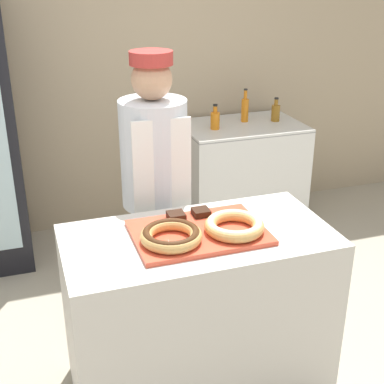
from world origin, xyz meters
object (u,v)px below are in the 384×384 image
serving_tray (199,233)px  donut_light_glaze (234,225)px  bottle_orange_b (215,120)px  donut_chocolate_glaze (171,235)px  brownie_back_left (176,216)px  bottle_orange (245,109)px  brownie_back_right (201,212)px  chest_freezer (241,174)px  baker_person (155,192)px  bottle_amber (276,112)px

serving_tray → donut_light_glaze: (0.15, -0.06, 0.05)m
serving_tray → bottle_orange_b: 1.84m
serving_tray → donut_chocolate_glaze: (-0.15, -0.06, 0.05)m
brownie_back_left → bottle_orange: size_ratio=0.30×
brownie_back_right → bottle_orange_b: bottle_orange_b is taller
brownie_back_right → serving_tray: bearing=-113.0°
donut_light_glaze → chest_freezer: size_ratio=0.29×
chest_freezer → bottle_orange_b: 0.57m
baker_person → bottle_orange_b: 1.33m
donut_light_glaze → bottle_amber: (1.13, 1.81, -0.01)m
brownie_back_left → bottle_orange: bearing=56.6°
donut_chocolate_glaze → bottle_orange_b: size_ratio=1.42×
serving_tray → donut_light_glaze: 0.17m
serving_tray → baker_person: 0.61m
donut_chocolate_glaze → brownie_back_right: 0.31m
brownie_back_left → donut_light_glaze: bearing=-44.7°
donut_chocolate_glaze → brownie_back_left: 0.24m
brownie_back_left → bottle_orange: 1.99m
donut_chocolate_glaze → bottle_orange: bottle_orange is taller
brownie_back_left → bottle_orange: bottle_orange is taller
brownie_back_left → baker_person: size_ratio=0.05×
donut_chocolate_glaze → bottle_orange: (1.19, 1.88, 0.02)m
serving_tray → bottle_amber: bottle_amber is taller
bottle_orange → bottle_orange_b: size_ratio=1.37×
donut_chocolate_glaze → bottle_orange: size_ratio=1.04×
serving_tray → bottle_orange: size_ratio=2.28×
chest_freezer → donut_chocolate_glaze: bearing=-122.2°
baker_person → bottle_amber: baker_person is taller
serving_tray → brownie_back_left: brownie_back_left is taller
serving_tray → brownie_back_right: 0.17m
brownie_back_right → chest_freezer: 1.90m
donut_chocolate_glaze → brownie_back_right: size_ratio=3.43×
donut_chocolate_glaze → bottle_amber: 2.31m
chest_freezer → bottle_orange_b: bottle_orange_b is taller
chest_freezer → bottle_orange: 0.55m
donut_light_glaze → brownie_back_right: donut_light_glaze is taller
brownie_back_right → baker_person: bearing=104.2°
serving_tray → bottle_orange_b: bottle_orange_b is taller
donut_light_glaze → brownie_back_left: (-0.22, 0.22, -0.02)m
donut_chocolate_glaze → bottle_amber: bearing=51.6°
brownie_back_left → bottle_amber: bearing=49.9°
serving_tray → donut_chocolate_glaze: size_ratio=2.20×
brownie_back_right → chest_freezer: (0.92, 1.59, -0.50)m
donut_chocolate_glaze → bottle_amber: bottle_amber is taller
donut_light_glaze → bottle_orange_b: size_ratio=1.42×
baker_person → chest_freezer: (1.03, 1.13, -0.44)m
donut_chocolate_glaze → bottle_amber: (1.44, 1.81, -0.01)m
donut_light_glaze → bottle_amber: size_ratio=1.44×
serving_tray → bottle_orange_b: size_ratio=3.13×
donut_light_glaze → chest_freezer: (0.83, 1.81, -0.52)m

